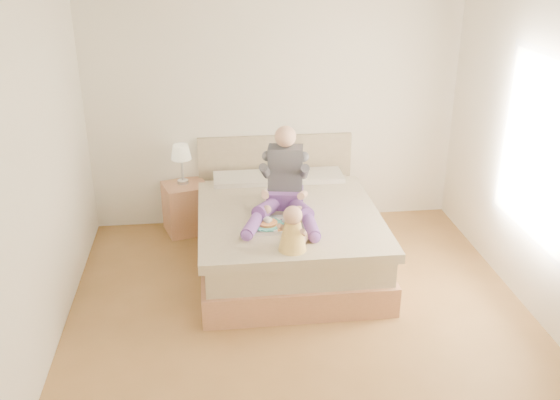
{
  "coord_description": "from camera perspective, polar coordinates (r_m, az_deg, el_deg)",
  "views": [
    {
      "loc": [
        -0.7,
        -4.41,
        3.07
      ],
      "look_at": [
        -0.1,
        0.75,
        0.81
      ],
      "focal_mm": 40.0,
      "sensor_mm": 36.0,
      "label": 1
    }
  ],
  "objects": [
    {
      "name": "bed",
      "position": [
        6.18,
        0.57,
        -2.91
      ],
      "size": [
        1.7,
        2.18,
        1.0
      ],
      "color": "#A7714E",
      "rests_on": "ground"
    },
    {
      "name": "baby",
      "position": [
        5.16,
        1.2,
        -2.93
      ],
      "size": [
        0.32,
        0.34,
        0.39
      ],
      "rotation": [
        0.0,
        0.0,
        -0.59
      ],
      "color": "gold",
      "rests_on": "bed"
    },
    {
      "name": "lamp",
      "position": [
        6.69,
        -9.03,
        4.15
      ],
      "size": [
        0.21,
        0.21,
        0.44
      ],
      "color": "silver",
      "rests_on": "nightstand"
    },
    {
      "name": "room",
      "position": [
        4.75,
        3.23,
        4.31
      ],
      "size": [
        4.02,
        4.22,
        2.71
      ],
      "color": "brown",
      "rests_on": "ground"
    },
    {
      "name": "tray",
      "position": [
        5.61,
        -0.19,
        -2.13
      ],
      "size": [
        0.47,
        0.38,
        0.13
      ],
      "rotation": [
        0.0,
        0.0,
        -0.04
      ],
      "color": "silver",
      "rests_on": "bed"
    },
    {
      "name": "nightstand",
      "position": [
        6.88,
        -8.56,
        -0.7
      ],
      "size": [
        0.55,
        0.51,
        0.55
      ],
      "rotation": [
        0.0,
        0.0,
        0.29
      ],
      "color": "#A7714E",
      "rests_on": "ground"
    },
    {
      "name": "adult",
      "position": [
        5.83,
        0.41,
        1.16
      ],
      "size": [
        0.69,
        1.03,
        0.82
      ],
      "rotation": [
        0.0,
        0.0,
        -0.17
      ],
      "color": "#623990",
      "rests_on": "bed"
    }
  ]
}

